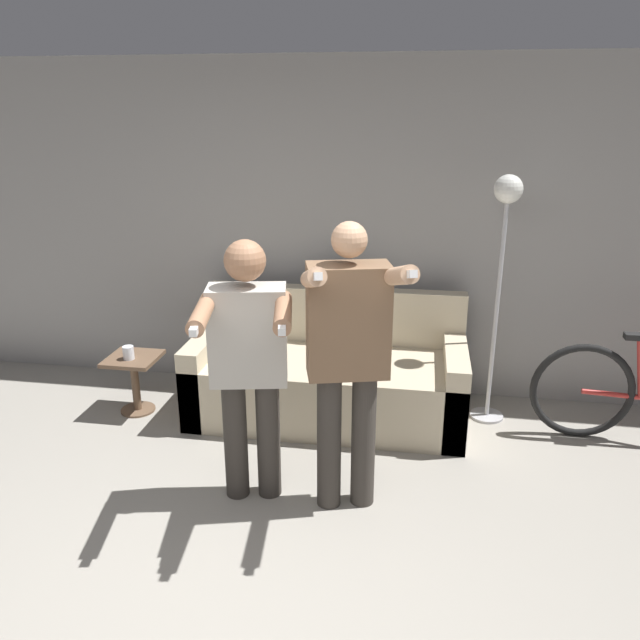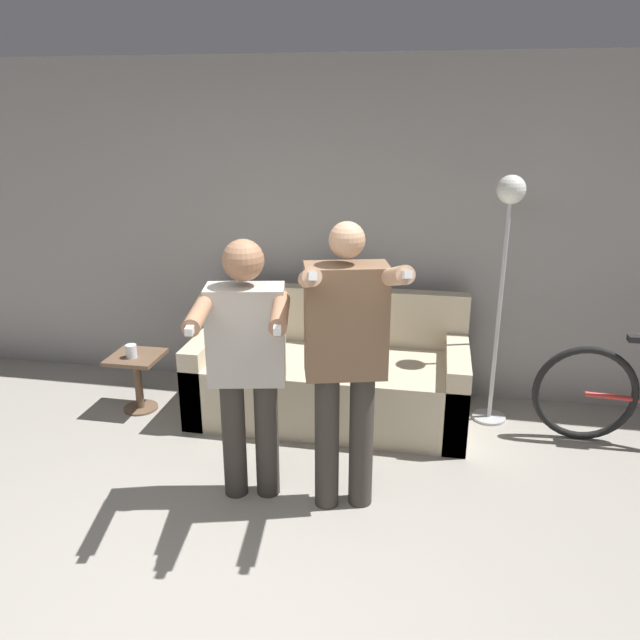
% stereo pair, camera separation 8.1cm
% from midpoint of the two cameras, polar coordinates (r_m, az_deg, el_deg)
% --- Properties ---
extents(ground_plane, '(16.00, 16.00, 0.00)m').
position_cam_midpoint_polar(ground_plane, '(3.20, -9.90, -25.72)').
color(ground_plane, gray).
extents(wall_back, '(10.00, 0.05, 2.60)m').
position_cam_midpoint_polar(wall_back, '(4.96, -0.01, 8.12)').
color(wall_back, gray).
rests_on(wall_back, ground_plane).
extents(couch, '(2.01, 0.90, 0.90)m').
position_cam_midpoint_polar(couch, '(4.72, 1.42, -5.31)').
color(couch, beige).
rests_on(couch, ground_plane).
extents(person_left, '(0.59, 0.74, 1.57)m').
position_cam_midpoint_polar(person_left, '(3.52, -6.06, -3.28)').
color(person_left, '#38332D').
rests_on(person_left, ground_plane).
extents(person_right, '(0.62, 0.75, 1.68)m').
position_cam_midpoint_polar(person_right, '(3.39, 3.06, -2.86)').
color(person_right, '#38332D').
rests_on(person_right, ground_plane).
extents(cat, '(0.42, 0.14, 0.17)m').
position_cam_midpoint_polar(cat, '(4.80, 2.21, 3.84)').
color(cat, '#3D3833').
rests_on(cat, couch).
extents(floor_lamp, '(0.25, 0.25, 1.81)m').
position_cam_midpoint_polar(floor_lamp, '(4.49, 17.17, 7.06)').
color(floor_lamp, '#B2B2B7').
rests_on(floor_lamp, ground_plane).
extents(side_table, '(0.37, 0.37, 0.45)m').
position_cam_midpoint_polar(side_table, '(4.96, -15.92, -4.55)').
color(side_table, brown).
rests_on(side_table, ground_plane).
extents(cup, '(0.08, 0.08, 0.10)m').
position_cam_midpoint_polar(cup, '(4.86, -16.41, -2.75)').
color(cup, silver).
rests_on(cup, side_table).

